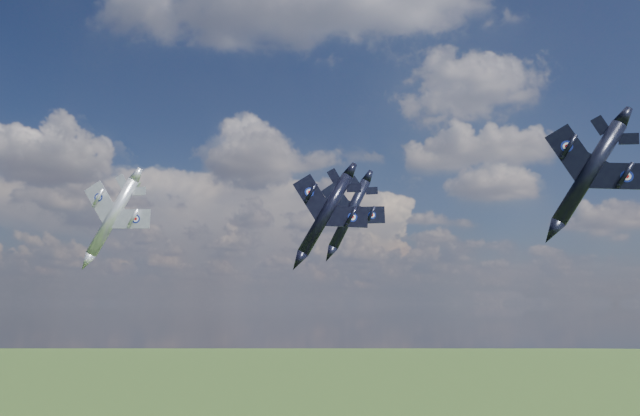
# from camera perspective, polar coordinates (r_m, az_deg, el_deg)

# --- Properties ---
(jet_lead_navy) EXTENTS (14.47, 17.98, 8.62)m
(jet_lead_navy) POSITION_cam_1_polar(r_m,az_deg,el_deg) (80.19, 0.51, -0.55)
(jet_lead_navy) COLOR black
(jet_right_navy) EXTENTS (11.55, 14.42, 7.25)m
(jet_right_navy) POSITION_cam_1_polar(r_m,az_deg,el_deg) (55.34, 23.37, 2.95)
(jet_right_navy) COLOR black
(jet_high_navy) EXTENTS (13.69, 17.28, 8.00)m
(jet_high_navy) POSITION_cam_1_polar(r_m,az_deg,el_deg) (95.83, 2.73, -0.54)
(jet_high_navy) COLOR black
(jet_left_silver) EXTENTS (11.59, 15.62, 8.10)m
(jet_left_silver) POSITION_cam_1_polar(r_m,az_deg,el_deg) (85.98, -18.44, -0.78)
(jet_left_silver) COLOR #9FA0A9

